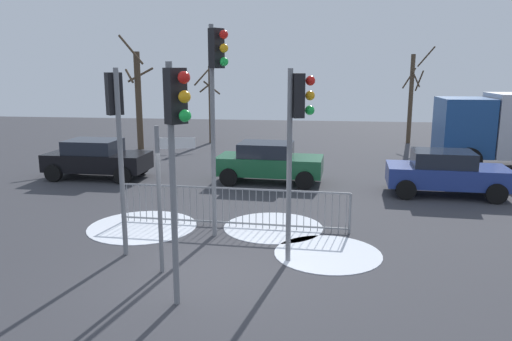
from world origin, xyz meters
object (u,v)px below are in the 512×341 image
(car_green_trailing, at_px, (269,162))
(bare_tree_left, at_px, (412,96))
(traffic_light_rear_left, at_px, (176,132))
(car_black_mid, at_px, (97,158))
(traffic_light_mid_left, at_px, (297,123))
(direction_sign_post, at_px, (162,192))
(car_blue_near, at_px, (445,172))
(traffic_light_foreground_left, at_px, (216,85))
(bare_tree_centre, at_px, (211,103))
(traffic_light_mid_right, at_px, (116,120))
(bare_tree_right, at_px, (138,98))

(car_green_trailing, relative_size, bare_tree_left, 0.74)
(bare_tree_left, bearing_deg, car_green_trailing, -122.56)
(traffic_light_rear_left, height_order, car_black_mid, traffic_light_rear_left)
(traffic_light_mid_left, bearing_deg, bare_tree_left, 147.65)
(direction_sign_post, xyz_separation_m, car_blue_near, (7.22, 7.30, -0.93))
(car_green_trailing, height_order, bare_tree_left, bare_tree_left)
(car_green_trailing, height_order, car_black_mid, same)
(car_blue_near, bearing_deg, traffic_light_foreground_left, -139.08)
(traffic_light_mid_left, bearing_deg, car_blue_near, 128.42)
(traffic_light_rear_left, height_order, car_green_trailing, traffic_light_rear_left)
(bare_tree_centre, bearing_deg, traffic_light_rear_left, -78.95)
(traffic_light_mid_right, xyz_separation_m, car_black_mid, (-4.01, 7.31, -2.27))
(traffic_light_foreground_left, xyz_separation_m, car_green_trailing, (0.62, 6.12, -2.97))
(traffic_light_rear_left, height_order, bare_tree_centre, traffic_light_rear_left)
(traffic_light_foreground_left, bearing_deg, bare_tree_right, -117.54)
(bare_tree_left, bearing_deg, car_blue_near, -93.89)
(traffic_light_mid_left, distance_m, traffic_light_mid_right, 3.90)
(traffic_light_mid_right, bearing_deg, car_black_mid, 75.02)
(traffic_light_mid_left, distance_m, traffic_light_rear_left, 3.02)
(traffic_light_foreground_left, relative_size, direction_sign_post, 1.69)
(car_blue_near, relative_size, bare_tree_centre, 0.92)
(traffic_light_foreground_left, relative_size, car_black_mid, 1.33)
(traffic_light_mid_left, xyz_separation_m, bare_tree_centre, (-5.59, 16.73, -0.80))
(traffic_light_rear_left, bearing_deg, bare_tree_right, -117.93)
(bare_tree_centre, bearing_deg, direction_sign_post, -80.45)
(car_black_mid, relative_size, bare_tree_left, 0.73)
(traffic_light_rear_left, height_order, bare_tree_right, bare_tree_right)
(car_black_mid, bearing_deg, bare_tree_centre, 77.48)
(car_blue_near, bearing_deg, traffic_light_rear_left, -123.16)
(bare_tree_left, bearing_deg, traffic_light_rear_left, -109.62)
(car_black_mid, xyz_separation_m, bare_tree_centre, (2.32, 9.44, 1.46))
(traffic_light_rear_left, distance_m, bare_tree_centre, 19.48)
(bare_tree_right, bearing_deg, direction_sign_post, -67.80)
(bare_tree_left, bearing_deg, direction_sign_post, -112.93)
(traffic_light_mid_right, bearing_deg, bare_tree_centre, 52.02)
(car_blue_near, bearing_deg, car_black_mid, 179.11)
(traffic_light_mid_left, xyz_separation_m, bare_tree_right, (-8.71, 13.99, -0.39))
(traffic_light_mid_left, xyz_separation_m, traffic_light_rear_left, (-1.86, -2.37, 0.08))
(car_black_mid, bearing_deg, bare_tree_left, 40.10)
(direction_sign_post, xyz_separation_m, bare_tree_left, (8.01, 18.94, 0.90))
(traffic_light_mid_right, relative_size, bare_tree_left, 0.79)
(traffic_light_mid_left, relative_size, bare_tree_left, 0.79)
(traffic_light_mid_left, relative_size, car_green_trailing, 1.06)
(traffic_light_mid_right, distance_m, car_green_trailing, 8.19)
(traffic_light_foreground_left, height_order, direction_sign_post, traffic_light_foreground_left)
(car_green_trailing, distance_m, bare_tree_left, 12.67)
(car_black_mid, bearing_deg, direction_sign_post, -55.95)
(traffic_light_foreground_left, relative_size, traffic_light_rear_left, 1.21)
(traffic_light_foreground_left, height_order, bare_tree_centre, traffic_light_foreground_left)
(traffic_light_rear_left, xyz_separation_m, car_black_mid, (-6.05, 9.66, -2.34))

